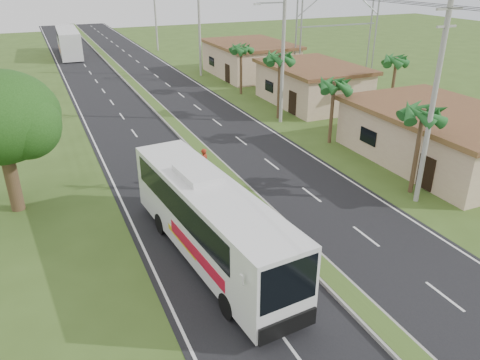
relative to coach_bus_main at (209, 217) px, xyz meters
name	(u,v)px	position (x,y,z in m)	size (l,w,h in m)	color
ground	(304,253)	(4.10, -1.39, -2.13)	(180.00, 180.00, 0.00)	#3B551F
road_asphalt	(177,128)	(4.10, 18.61, -2.12)	(14.00, 160.00, 0.02)	black
median_strip	(177,127)	(4.10, 18.61, -2.03)	(1.20, 160.00, 0.18)	gray
lane_edge_left	(93,139)	(-2.60, 18.61, -2.13)	(0.12, 160.00, 0.01)	silver
lane_edge_right	(251,118)	(10.80, 18.61, -2.13)	(0.12, 160.00, 0.01)	silver
shop_near	(441,136)	(18.10, 4.61, -0.36)	(8.60, 12.60, 3.52)	tan
shop_mid	(312,84)	(18.10, 20.61, -0.28)	(7.60, 10.60, 3.67)	tan
shop_far	(250,59)	(18.10, 34.61, -0.20)	(8.60, 11.60, 3.82)	tan
palm_verge_a	(423,114)	(13.10, 1.61, 2.61)	(2.40, 2.40, 5.45)	#473321
palm_verge_b	(334,85)	(13.50, 10.61, 2.22)	(2.40, 2.40, 5.05)	#473321
palm_verge_c	(280,58)	(12.90, 17.61, 2.99)	(2.40, 2.40, 5.85)	#473321
palm_verge_d	(241,49)	(13.40, 26.61, 2.42)	(2.40, 2.40, 5.25)	#473321
palm_behind_shop	(396,61)	(21.60, 13.61, 2.80)	(2.40, 2.40, 5.65)	#473321
utility_pole_a	(433,102)	(12.60, 0.61, 3.54)	(1.60, 0.28, 11.00)	gray
utility_pole_b	(283,46)	(12.57, 16.61, 4.12)	(3.20, 0.28, 12.00)	gray
utility_pole_c	(199,26)	(12.60, 36.61, 3.54)	(1.60, 0.28, 11.00)	gray
utility_pole_d	(155,14)	(12.60, 56.61, 3.29)	(1.60, 0.28, 10.50)	gray
billboard_lattice	(338,17)	(26.10, 28.61, 4.69)	(10.18, 1.18, 12.07)	gray
coach_bus_main	(209,217)	(0.00, 0.00, 0.00)	(3.62, 12.18, 3.88)	silver
coach_bus_far	(68,41)	(-0.34, 57.36, -0.02)	(3.24, 12.87, 3.72)	silver
motorcyclist	(204,173)	(2.36, 7.29, -1.27)	(1.88, 1.02, 2.38)	black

